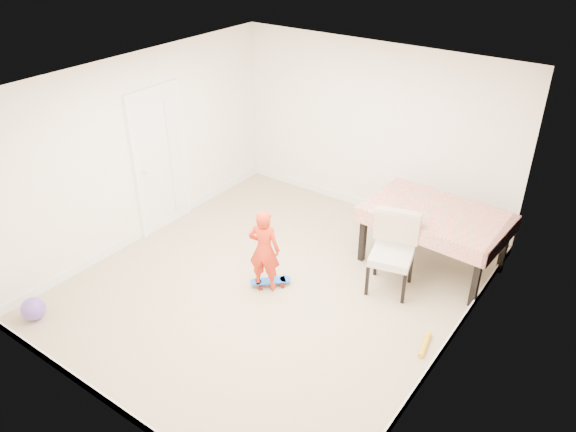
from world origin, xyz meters
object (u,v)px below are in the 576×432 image
Objects in this scene: dining_table at (433,239)px; balloon at (33,309)px; dining_chair at (392,255)px; child at (264,252)px; skateboard at (271,283)px.

dining_table is 4.99m from balloon.
dining_chair reaches higher than dining_table.
child is (-1.48, -1.68, 0.12)m from dining_table.
dining_chair is 1.56m from child.
dining_chair is 1.95× the size of skateboard.
balloon is at bearing -150.76° from dining_chair.
skateboard is 1.86× the size of balloon.
balloon is (-3.10, -2.94, -0.37)m from dining_chair.
dining_table is 1.63× the size of child.
skateboard is at bearing -129.39° from dining_table.
skateboard is 0.51m from child.
dining_chair is 1.56m from skateboard.
dining_table is at bearing -150.66° from child.
dining_chair reaches higher than skateboard.
balloon is (-1.83, -2.04, -0.40)m from child.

